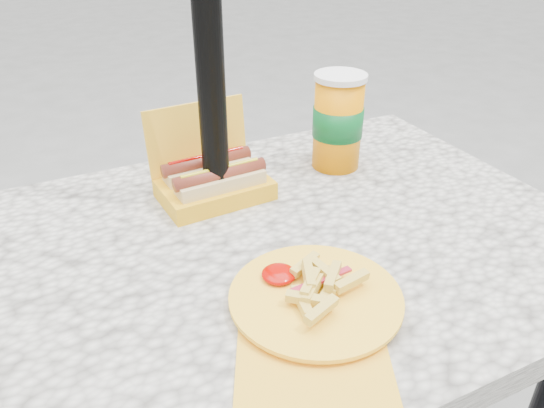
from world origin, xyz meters
name	(u,v)px	position (x,y,z in m)	size (l,w,h in m)	color
picnic_table	(253,294)	(0.00, 0.00, 0.64)	(1.20, 0.80, 0.75)	beige
umbrella_pole	(207,14)	(0.00, 0.16, 1.10)	(0.05, 0.05, 2.20)	black
hotdog_box	(213,179)	(0.00, 0.19, 0.79)	(0.22, 0.16, 0.17)	yellow
fries_plate	(315,301)	(0.01, -0.19, 0.76)	(0.32, 0.36, 0.05)	gold
soda_cup	(338,121)	(0.29, 0.20, 0.85)	(0.11, 0.11, 0.20)	orange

